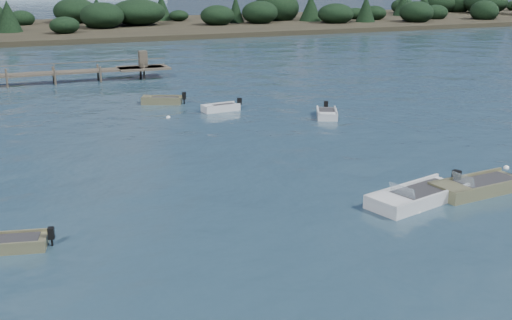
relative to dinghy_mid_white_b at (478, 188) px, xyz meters
name	(u,v)px	position (x,y,z in m)	size (l,w,h in m)	color
ground	(87,64)	(-12.09, 52.14, -0.18)	(400.00, 400.00, 0.00)	#162834
dinghy_mid_white_b	(478,188)	(0.00, 0.00, 0.00)	(5.53, 2.46, 1.35)	#646243
dinghy_mid_white_a	(417,199)	(-3.67, -0.09, 0.00)	(5.87, 3.37, 1.35)	#B1B6B9
tender_far_grey_b	(221,109)	(-5.87, 22.53, -0.02)	(3.29, 1.50, 1.11)	#B1B6B9
tender_far_white	(162,102)	(-9.46, 26.91, 0.00)	(3.62, 2.43, 1.23)	#646243
dinghy_extra_a	(327,115)	(0.83, 17.61, -0.03)	(2.59, 3.42, 1.09)	#B1B6B9
dinghy_mid_grey	(0,246)	(-22.24, 1.59, -0.04)	(4.00, 2.07, 0.99)	#646243
buoy_b	(417,212)	(-4.46, -1.21, -0.18)	(0.32, 0.32, 0.32)	silver
buoy_d	(506,168)	(4.13, 2.56, -0.18)	(0.32, 0.32, 0.32)	silver
buoy_e	(168,118)	(-10.25, 21.76, -0.18)	(0.32, 0.32, 0.32)	silver
far_headland	(195,17)	(12.91, 92.14, 1.79)	(190.00, 40.00, 5.80)	black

